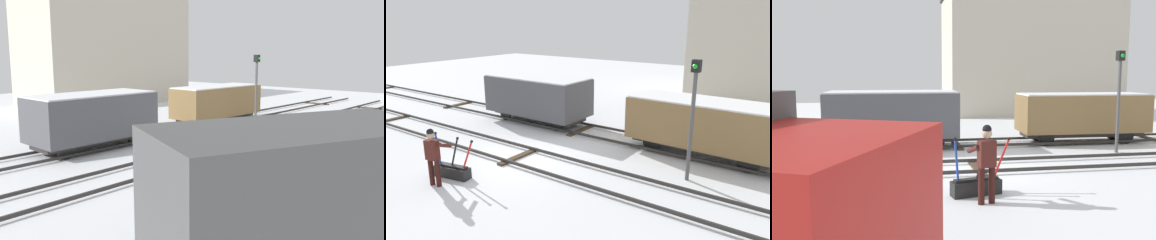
# 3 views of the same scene
# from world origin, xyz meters

# --- Properties ---
(ground_plane) EXTENTS (60.00, 60.00, 0.00)m
(ground_plane) POSITION_xyz_m (0.00, 0.00, 0.00)
(ground_plane) COLOR white
(track_main_line) EXTENTS (44.00, 1.94, 0.18)m
(track_main_line) POSITION_xyz_m (0.00, 0.00, 0.11)
(track_main_line) COLOR #2D2B28
(track_main_line) RESTS_ON ground_plane
(track_siding_near) EXTENTS (44.00, 1.94, 0.18)m
(track_siding_near) POSITION_xyz_m (0.00, 3.98, 0.11)
(track_siding_near) COLOR #2D2B28
(track_siding_near) RESTS_ON ground_plane
(switch_lever_frame) EXTENTS (1.55, 0.60, 1.45)m
(switch_lever_frame) POSITION_xyz_m (-0.53, -2.46, 0.25)
(switch_lever_frame) COLOR black
(switch_lever_frame) RESTS_ON ground_plane
(rail_worker) EXTENTS (0.64, 0.75, 1.81)m
(rail_worker) POSITION_xyz_m (-0.44, -3.12, 1.03)
(rail_worker) COLOR #351511
(rail_worker) RESTS_ON ground_plane
(delivery_truck) EXTENTS (6.82, 4.62, 2.74)m
(delivery_truck) POSITION_xyz_m (-5.42, -7.27, 1.58)
(delivery_truck) COLOR #B21E19
(delivery_truck) RESTS_ON ground_plane
(signal_post) EXTENTS (0.24, 0.32, 3.76)m
(signal_post) POSITION_xyz_m (5.67, 1.67, 2.31)
(signal_post) COLOR #4C4C4C
(signal_post) RESTS_ON ground_plane
(apartment_building) EXTENTS (12.64, 6.05, 8.69)m
(apartment_building) POSITION_xyz_m (7.38, 16.62, 4.35)
(apartment_building) COLOR beige
(apartment_building) RESTS_ON ground_plane
(freight_car_near_switch) EXTENTS (4.99, 2.28, 2.26)m
(freight_car_near_switch) POSITION_xyz_m (-2.56, 3.98, 1.31)
(freight_car_near_switch) COLOR #2D2B28
(freight_car_near_switch) RESTS_ON ground_plane
(freight_car_far_end) EXTENTS (5.43, 2.14, 2.11)m
(freight_car_far_end) POSITION_xyz_m (5.39, 3.98, 1.23)
(freight_car_far_end) COLOR #2D2B28
(freight_car_far_end) RESTS_ON ground_plane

